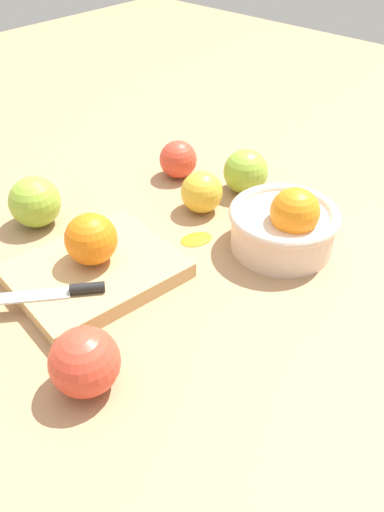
{
  "coord_description": "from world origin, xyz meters",
  "views": [
    {
      "loc": [
        0.43,
        0.48,
        0.48
      ],
      "look_at": [
        0.01,
        0.1,
        0.04
      ],
      "focal_mm": 36.92,
      "sensor_mm": 36.0,
      "label": 1
    }
  ],
  "objects_px": {
    "orange_on_board": "(91,239)",
    "apple_mid_left": "(202,192)",
    "knife": "(62,292)",
    "apple_front_left": "(178,159)",
    "bowl": "(285,224)",
    "cutting_board": "(93,270)",
    "apple_mid_left_2": "(246,172)",
    "apple_front_right": "(35,202)",
    "apple_back_right": "(85,362)"
  },
  "relations": [
    {
      "from": "bowl",
      "to": "apple_mid_left_2",
      "type": "xyz_separation_m",
      "value": [
        -0.09,
        -0.14,
        -0.0
      ]
    },
    {
      "from": "bowl",
      "to": "orange_on_board",
      "type": "xyz_separation_m",
      "value": [
        0.23,
        -0.16,
        0.02
      ]
    },
    {
      "from": "apple_back_right",
      "to": "apple_mid_left",
      "type": "bearing_deg",
      "value": -157.93
    },
    {
      "from": "bowl",
      "to": "apple_back_right",
      "type": "relative_size",
      "value": 2.06
    },
    {
      "from": "bowl",
      "to": "apple_mid_left_2",
      "type": "relative_size",
      "value": 2.11
    },
    {
      "from": "cutting_board",
      "to": "apple_front_left",
      "type": "xyz_separation_m",
      "value": [
        -0.29,
        -0.11,
        0.02
      ]
    },
    {
      "from": "knife",
      "to": "apple_back_right",
      "type": "relative_size",
      "value": 1.63
    },
    {
      "from": "cutting_board",
      "to": "apple_mid_left_2",
      "type": "height_order",
      "value": "apple_mid_left_2"
    },
    {
      "from": "knife",
      "to": "apple_front_left",
      "type": "xyz_separation_m",
      "value": [
        -0.36,
        -0.13,
        0.01
      ]
    },
    {
      "from": "cutting_board",
      "to": "apple_mid_left_2",
      "type": "bearing_deg",
      "value": 177.54
    },
    {
      "from": "bowl",
      "to": "apple_front_right",
      "type": "relative_size",
      "value": 2.01
    },
    {
      "from": "cutting_board",
      "to": "apple_mid_left",
      "type": "xyz_separation_m",
      "value": [
        -0.23,
        -0.0,
        0.02
      ]
    },
    {
      "from": "bowl",
      "to": "apple_front_right",
      "type": "xyz_separation_m",
      "value": [
        0.21,
        -0.33,
        -0.0
      ]
    },
    {
      "from": "knife",
      "to": "orange_on_board",
      "type": "bearing_deg",
      "value": -161.24
    },
    {
      "from": "apple_mid_left",
      "to": "apple_front_left",
      "type": "bearing_deg",
      "value": -118.17
    },
    {
      "from": "orange_on_board",
      "to": "apple_mid_left",
      "type": "height_order",
      "value": "orange_on_board"
    },
    {
      "from": "apple_front_right",
      "to": "apple_mid_left_2",
      "type": "distance_m",
      "value": 0.36
    },
    {
      "from": "bowl",
      "to": "orange_on_board",
      "type": "bearing_deg",
      "value": -35.51
    },
    {
      "from": "knife",
      "to": "apple_mid_left_2",
      "type": "xyz_separation_m",
      "value": [
        -0.4,
        -0.01,
        0.01
      ]
    },
    {
      "from": "knife",
      "to": "apple_mid_left",
      "type": "relative_size",
      "value": 1.87
    },
    {
      "from": "apple_back_right",
      "to": "apple_mid_left_2",
      "type": "distance_m",
      "value": 0.47
    },
    {
      "from": "orange_on_board",
      "to": "apple_front_left",
      "type": "xyz_separation_m",
      "value": [
        -0.28,
        -0.1,
        -0.03
      ]
    },
    {
      "from": "apple_front_left",
      "to": "cutting_board",
      "type": "bearing_deg",
      "value": 20.63
    },
    {
      "from": "apple_mid_left_2",
      "to": "bowl",
      "type": "bearing_deg",
      "value": 56.97
    },
    {
      "from": "apple_front_left",
      "to": "apple_back_right",
      "type": "xyz_separation_m",
      "value": [
        0.42,
        0.25,
        0.01
      ]
    },
    {
      "from": "bowl",
      "to": "apple_front_left",
      "type": "height_order",
      "value": "bowl"
    },
    {
      "from": "apple_mid_left",
      "to": "apple_front_right",
      "type": "relative_size",
      "value": 0.85
    },
    {
      "from": "knife",
      "to": "apple_mid_left",
      "type": "xyz_separation_m",
      "value": [
        -0.3,
        -0.02,
        0.01
      ]
    },
    {
      "from": "cutting_board",
      "to": "apple_back_right",
      "type": "bearing_deg",
      "value": 48.69
    },
    {
      "from": "apple_front_right",
      "to": "apple_back_right",
      "type": "relative_size",
      "value": 1.02
    },
    {
      "from": "bowl",
      "to": "apple_mid_left",
      "type": "bearing_deg",
      "value": -88.85
    },
    {
      "from": "bowl",
      "to": "cutting_board",
      "type": "height_order",
      "value": "bowl"
    },
    {
      "from": "apple_front_left",
      "to": "apple_front_right",
      "type": "height_order",
      "value": "apple_front_right"
    },
    {
      "from": "knife",
      "to": "apple_front_left",
      "type": "relative_size",
      "value": 1.9
    },
    {
      "from": "orange_on_board",
      "to": "apple_mid_left_2",
      "type": "distance_m",
      "value": 0.32
    },
    {
      "from": "orange_on_board",
      "to": "knife",
      "type": "distance_m",
      "value": 0.08
    },
    {
      "from": "apple_front_right",
      "to": "apple_mid_left_2",
      "type": "height_order",
      "value": "apple_front_right"
    },
    {
      "from": "bowl",
      "to": "apple_mid_left_2",
      "type": "distance_m",
      "value": 0.17
    },
    {
      "from": "cutting_board",
      "to": "orange_on_board",
      "type": "height_order",
      "value": "orange_on_board"
    },
    {
      "from": "bowl",
      "to": "knife",
      "type": "relative_size",
      "value": 1.26
    },
    {
      "from": "bowl",
      "to": "apple_mid_left_2",
      "type": "height_order",
      "value": "bowl"
    },
    {
      "from": "apple_front_right",
      "to": "apple_mid_left_2",
      "type": "relative_size",
      "value": 1.05
    },
    {
      "from": "cutting_board",
      "to": "apple_front_right",
      "type": "distance_m",
      "value": 0.17
    },
    {
      "from": "bowl",
      "to": "apple_front_right",
      "type": "distance_m",
      "value": 0.39
    },
    {
      "from": "apple_front_right",
      "to": "apple_mid_left_2",
      "type": "bearing_deg",
      "value": 148.7
    },
    {
      "from": "knife",
      "to": "bowl",
      "type": "bearing_deg",
      "value": 155.47
    },
    {
      "from": "apple_mid_left",
      "to": "apple_front_right",
      "type": "bearing_deg",
      "value": -39.29
    },
    {
      "from": "bowl",
      "to": "knife",
      "type": "distance_m",
      "value": 0.33
    },
    {
      "from": "apple_front_left",
      "to": "apple_mid_left",
      "type": "relative_size",
      "value": 0.98
    },
    {
      "from": "bowl",
      "to": "orange_on_board",
      "type": "distance_m",
      "value": 0.28
    }
  ]
}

